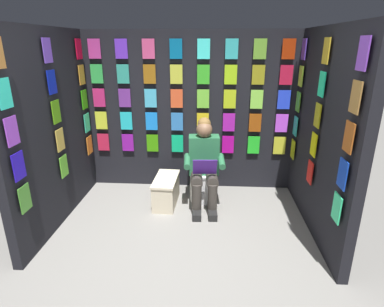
{
  "coord_description": "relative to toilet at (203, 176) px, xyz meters",
  "views": [
    {
      "loc": [
        -0.32,
        2.42,
        2.1
      ],
      "look_at": [
        -0.09,
        -1.13,
        0.85
      ],
      "focal_mm": 29.6,
      "sensor_mm": 36.0,
      "label": 1
    }
  ],
  "objects": [
    {
      "name": "display_wall_back",
      "position": [
        0.21,
        -0.43,
        0.82
      ],
      "size": [
        3.09,
        0.14,
        2.28
      ],
      "color": "black",
      "rests_on": "ground"
    },
    {
      "name": "toilet",
      "position": [
        0.0,
        0.0,
        0.0
      ],
      "size": [
        0.42,
        0.57,
        0.77
      ],
      "rotation": [
        0.0,
        0.0,
        0.07
      ],
      "color": "white",
      "rests_on": "ground"
    },
    {
      "name": "person_reading",
      "position": [
        -0.01,
        0.23,
        0.27
      ],
      "size": [
        0.54,
        0.7,
        1.19
      ],
      "rotation": [
        0.0,
        0.0,
        0.07
      ],
      "color": "#286B42",
      "rests_on": "ground"
    },
    {
      "name": "display_wall_left",
      "position": [
        -1.33,
        0.64,
        0.81
      ],
      "size": [
        0.14,
        2.06,
        2.28
      ],
      "color": "black",
      "rests_on": "ground"
    },
    {
      "name": "comic_longbox_near",
      "position": [
        0.5,
        0.22,
        -0.14
      ],
      "size": [
        0.32,
        0.64,
        0.38
      ],
      "rotation": [
        0.0,
        0.0,
        -0.04
      ],
      "color": "beige",
      "rests_on": "ground"
    },
    {
      "name": "ground_plane",
      "position": [
        0.21,
        1.67,
        -0.33
      ],
      "size": [
        30.0,
        30.0,
        0.0
      ],
      "primitive_type": "plane",
      "color": "gray"
    },
    {
      "name": "display_wall_right",
      "position": [
        1.76,
        0.64,
        0.81
      ],
      "size": [
        0.14,
        2.06,
        2.28
      ],
      "color": "black",
      "rests_on": "ground"
    }
  ]
}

